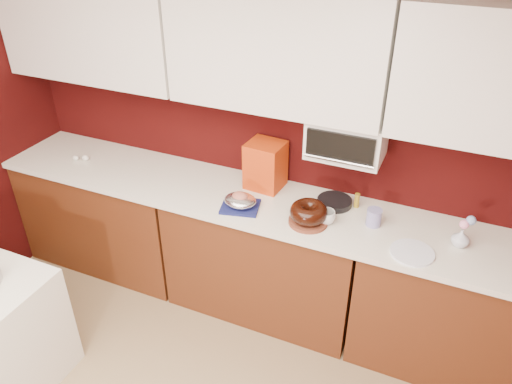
{
  "coord_description": "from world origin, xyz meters",
  "views": [
    {
      "loc": [
        1.04,
        -0.59,
        2.66
      ],
      "look_at": [
        -0.03,
        1.84,
        1.02
      ],
      "focal_mm": 35.0,
      "sensor_mm": 36.0,
      "label": 1
    }
  ],
  "objects_px": {
    "blue_jar": "(374,217)",
    "flower_vase": "(461,237)",
    "coffee_mug": "(326,216)",
    "toaster_oven": "(347,137)",
    "pandoro_box": "(265,165)",
    "foil_ham_nest": "(240,200)",
    "bundt_cake": "(309,212)"
  },
  "relations": [
    {
      "from": "bundt_cake",
      "to": "foil_ham_nest",
      "type": "relative_size",
      "value": 1.11
    },
    {
      "from": "blue_jar",
      "to": "flower_vase",
      "type": "height_order",
      "value": "flower_vase"
    },
    {
      "from": "bundt_cake",
      "to": "pandoro_box",
      "type": "xyz_separation_m",
      "value": [
        -0.41,
        0.3,
        0.08
      ]
    },
    {
      "from": "toaster_oven",
      "to": "pandoro_box",
      "type": "height_order",
      "value": "toaster_oven"
    },
    {
      "from": "blue_jar",
      "to": "flower_vase",
      "type": "distance_m",
      "value": 0.5
    },
    {
      "from": "toaster_oven",
      "to": "blue_jar",
      "type": "xyz_separation_m",
      "value": [
        0.25,
        -0.15,
        -0.42
      ]
    },
    {
      "from": "bundt_cake",
      "to": "toaster_oven",
      "type": "bearing_deg",
      "value": 67.3
    },
    {
      "from": "toaster_oven",
      "to": "pandoro_box",
      "type": "bearing_deg",
      "value": 178.7
    },
    {
      "from": "foil_ham_nest",
      "to": "blue_jar",
      "type": "distance_m",
      "value": 0.83
    },
    {
      "from": "blue_jar",
      "to": "bundt_cake",
      "type": "bearing_deg",
      "value": -158.89
    },
    {
      "from": "bundt_cake",
      "to": "pandoro_box",
      "type": "distance_m",
      "value": 0.52
    },
    {
      "from": "toaster_oven",
      "to": "coffee_mug",
      "type": "distance_m",
      "value": 0.49
    },
    {
      "from": "coffee_mug",
      "to": "blue_jar",
      "type": "height_order",
      "value": "blue_jar"
    },
    {
      "from": "bundt_cake",
      "to": "blue_jar",
      "type": "bearing_deg",
      "value": 21.11
    },
    {
      "from": "coffee_mug",
      "to": "flower_vase",
      "type": "xyz_separation_m",
      "value": [
        0.76,
        0.09,
        0.01
      ]
    },
    {
      "from": "toaster_oven",
      "to": "pandoro_box",
      "type": "relative_size",
      "value": 1.39
    },
    {
      "from": "flower_vase",
      "to": "coffee_mug",
      "type": "bearing_deg",
      "value": -173.17
    },
    {
      "from": "coffee_mug",
      "to": "blue_jar",
      "type": "xyz_separation_m",
      "value": [
        0.27,
        0.1,
        0.0
      ]
    },
    {
      "from": "bundt_cake",
      "to": "foil_ham_nest",
      "type": "distance_m",
      "value": 0.45
    },
    {
      "from": "coffee_mug",
      "to": "pandoro_box",
      "type": "bearing_deg",
      "value": 153.21
    },
    {
      "from": "pandoro_box",
      "to": "flower_vase",
      "type": "relative_size",
      "value": 2.66
    },
    {
      "from": "pandoro_box",
      "to": "coffee_mug",
      "type": "bearing_deg",
      "value": -22.31
    },
    {
      "from": "bundt_cake",
      "to": "foil_ham_nest",
      "type": "xyz_separation_m",
      "value": [
        -0.45,
        -0.01,
        -0.03
      ]
    },
    {
      "from": "toaster_oven",
      "to": "flower_vase",
      "type": "height_order",
      "value": "toaster_oven"
    },
    {
      "from": "pandoro_box",
      "to": "coffee_mug",
      "type": "height_order",
      "value": "pandoro_box"
    },
    {
      "from": "bundt_cake",
      "to": "pandoro_box",
      "type": "bearing_deg",
      "value": 143.67
    },
    {
      "from": "foil_ham_nest",
      "to": "flower_vase",
      "type": "bearing_deg",
      "value": 6.47
    },
    {
      "from": "bundt_cake",
      "to": "blue_jar",
      "type": "distance_m",
      "value": 0.39
    },
    {
      "from": "coffee_mug",
      "to": "flower_vase",
      "type": "height_order",
      "value": "flower_vase"
    },
    {
      "from": "foil_ham_nest",
      "to": "flower_vase",
      "type": "distance_m",
      "value": 1.32
    },
    {
      "from": "toaster_oven",
      "to": "flower_vase",
      "type": "relative_size",
      "value": 3.71
    },
    {
      "from": "bundt_cake",
      "to": "flower_vase",
      "type": "distance_m",
      "value": 0.87
    }
  ]
}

